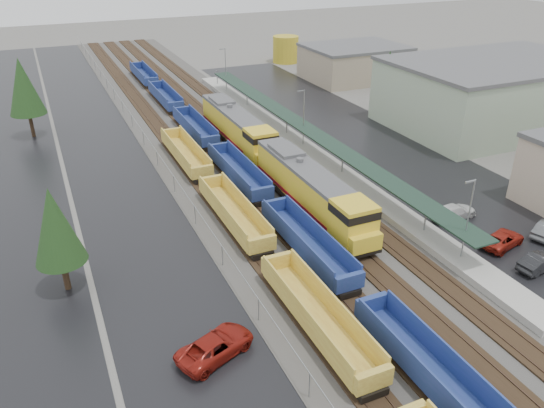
{
  "coord_description": "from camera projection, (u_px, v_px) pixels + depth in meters",
  "views": [
    {
      "loc": [
        -21.26,
        -8.69,
        25.57
      ],
      "look_at": [
        -2.42,
        33.42,
        2.0
      ],
      "focal_mm": 35.0,
      "sensor_mm": 36.0,
      "label": 1
    }
  ],
  "objects": [
    {
      "name": "ballast_strip",
      "position": [
        211.0,
        135.0,
        75.19
      ],
      "size": [
        20.0,
        160.0,
        0.08
      ],
      "primitive_type": "cube",
      "color": "#302D2B",
      "rests_on": "ground"
    },
    {
      "name": "trackbed",
      "position": [
        211.0,
        135.0,
        75.13
      ],
      "size": [
        14.6,
        160.0,
        0.22
      ],
      "color": "black",
      "rests_on": "ground"
    },
    {
      "name": "west_parking_lot",
      "position": [
        103.0,
        151.0,
        69.75
      ],
      "size": [
        10.0,
        160.0,
        0.02
      ],
      "primitive_type": "cube",
      "color": "black",
      "rests_on": "ground"
    },
    {
      "name": "west_road",
      "position": [
        20.0,
        163.0,
        66.11
      ],
      "size": [
        9.0,
        160.0,
        0.02
      ],
      "primitive_type": "cube",
      "color": "black",
      "rests_on": "ground"
    },
    {
      "name": "east_commuter_lot",
      "position": [
        363.0,
        139.0,
        73.98
      ],
      "size": [
        16.0,
        100.0,
        0.02
      ],
      "primitive_type": "cube",
      "color": "black",
      "rests_on": "ground"
    },
    {
      "name": "station_platform",
      "position": [
        303.0,
        144.0,
        70.2
      ],
      "size": [
        3.0,
        80.0,
        8.0
      ],
      "color": "#9E9B93",
      "rests_on": "ground"
    },
    {
      "name": "chainlink_fence",
      "position": [
        146.0,
        138.0,
        69.75
      ],
      "size": [
        0.08,
        160.04,
        2.02
      ],
      "color": "gray",
      "rests_on": "ground"
    },
    {
      "name": "industrial_buildings",
      "position": [
        493.0,
        102.0,
        75.5
      ],
      "size": [
        32.52,
        75.3,
        9.5
      ],
      "color": "#B8A68D",
      "rests_on": "ground"
    },
    {
      "name": "distant_hills",
      "position": [
        200.0,
        5.0,
        213.98
      ],
      "size": [
        301.0,
        140.0,
        25.2
      ],
      "color": "#4F5E49",
      "rests_on": "ground"
    },
    {
      "name": "tree_west_near",
      "position": [
        55.0,
        226.0,
        40.17
      ],
      "size": [
        3.96,
        3.96,
        9.0
      ],
      "color": "#332316",
      "rests_on": "ground"
    },
    {
      "name": "tree_west_far",
      "position": [
        23.0,
        87.0,
        71.73
      ],
      "size": [
        4.84,
        4.84,
        11.0
      ],
      "color": "#332316",
      "rests_on": "ground"
    },
    {
      "name": "tree_east",
      "position": [
        388.0,
        74.0,
        80.82
      ],
      "size": [
        4.4,
        4.4,
        10.0
      ],
      "color": "#332316",
      "rests_on": "ground"
    },
    {
      "name": "locomotive_lead",
      "position": [
        312.0,
        191.0,
        53.09
      ],
      "size": [
        3.29,
        21.7,
        4.91
      ],
      "color": "black",
      "rests_on": "ground"
    },
    {
      "name": "locomotive_trail",
      "position": [
        238.0,
        128.0,
        70.16
      ],
      "size": [
        3.29,
        21.7,
        4.91
      ],
      "color": "black",
      "rests_on": "ground"
    },
    {
      "name": "well_string_yellow",
      "position": [
        318.0,
        316.0,
        37.88
      ],
      "size": [
        2.65,
        83.55,
        2.35
      ],
      "color": "#B68A32",
      "rests_on": "ground"
    },
    {
      "name": "well_string_blue",
      "position": [
        238.0,
        172.0,
        60.86
      ],
      "size": [
        2.6,
        117.86,
        2.31
      ],
      "color": "navy",
      "rests_on": "ground"
    },
    {
      "name": "storage_tank",
      "position": [
        286.0,
        49.0,
        116.96
      ],
      "size": [
        5.66,
        5.66,
        5.66
      ],
      "primitive_type": "cylinder",
      "color": "gold",
      "rests_on": "ground"
    },
    {
      "name": "parked_car_west_c",
      "position": [
        216.0,
        346.0,
        35.7
      ],
      "size": [
        4.56,
        6.23,
        1.57
      ],
      "primitive_type": "imported",
      "rotation": [
        0.0,
        0.0,
        1.96
      ],
      "color": "maroon",
      "rests_on": "ground"
    },
    {
      "name": "parked_car_east_a",
      "position": [
        541.0,
        262.0,
        44.95
      ],
      "size": [
        2.1,
        4.7,
        1.5
      ],
      "primitive_type": "imported",
      "rotation": [
        0.0,
        0.0,
        1.69
      ],
      "color": "black",
      "rests_on": "ground"
    },
    {
      "name": "parked_car_east_b",
      "position": [
        502.0,
        239.0,
        48.38
      ],
      "size": [
        3.39,
        5.28,
        1.35
      ],
      "primitive_type": "imported",
      "rotation": [
        0.0,
        0.0,
        1.82
      ],
      "color": "maroon",
      "rests_on": "ground"
    },
    {
      "name": "parked_car_east_c",
      "position": [
        454.0,
        212.0,
        53.08
      ],
      "size": [
        2.47,
        5.19,
        1.46
      ],
      "primitive_type": "imported",
      "rotation": [
        0.0,
        0.0,
        1.66
      ],
      "color": "silver",
      "rests_on": "ground"
    }
  ]
}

